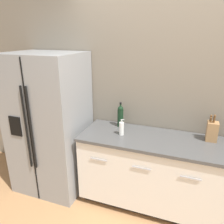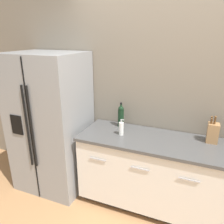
# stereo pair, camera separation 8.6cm
# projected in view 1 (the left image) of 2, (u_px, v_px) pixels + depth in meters

# --- Properties ---
(wall_back) EXTENTS (10.00, 0.05, 2.60)m
(wall_back) POSITION_uv_depth(u_px,v_px,m) (171.00, 98.00, 2.60)
(wall_back) COLOR gray
(wall_back) RESTS_ON ground_plane
(counter_unit) EXTENTS (2.05, 0.64, 0.91)m
(counter_unit) POSITION_uv_depth(u_px,v_px,m) (167.00, 174.00, 2.56)
(counter_unit) COLOR black
(counter_unit) RESTS_ON ground_plane
(refrigerator) EXTENTS (0.90, 0.78, 1.81)m
(refrigerator) POSITION_uv_depth(u_px,v_px,m) (50.00, 124.00, 2.85)
(refrigerator) COLOR gray
(refrigerator) RESTS_ON ground_plane
(knife_block) EXTENTS (0.11, 0.11, 0.31)m
(knife_block) POSITION_uv_depth(u_px,v_px,m) (212.00, 131.00, 2.38)
(knife_block) COLOR #A87A4C
(knife_block) RESTS_ON counter_unit
(wine_bottle) EXTENTS (0.08, 0.08, 0.31)m
(wine_bottle) POSITION_uv_depth(u_px,v_px,m) (120.00, 116.00, 2.74)
(wine_bottle) COLOR black
(wine_bottle) RESTS_ON counter_unit
(soap_dispenser) EXTENTS (0.06, 0.06, 0.19)m
(soap_dispenser) POSITION_uv_depth(u_px,v_px,m) (121.00, 128.00, 2.53)
(soap_dispenser) COLOR white
(soap_dispenser) RESTS_ON counter_unit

